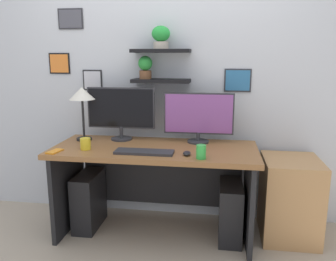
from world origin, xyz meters
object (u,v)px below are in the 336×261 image
at_px(desk_lamp, 82,97).
at_px(coffee_mug, 85,144).
at_px(computer_mouse, 187,153).
at_px(computer_tower_left, 89,200).
at_px(drawer_cabinet, 290,198).
at_px(monitor_left, 121,111).
at_px(cell_phone, 55,151).
at_px(monitor_right, 199,116).
at_px(pen_cup, 201,152).
at_px(desk, 156,170).
at_px(computer_tower_right, 230,211).
at_px(keyboard, 144,152).

height_order(desk_lamp, coffee_mug, desk_lamp).
relative_size(computer_mouse, computer_tower_left, 0.19).
bearing_deg(computer_tower_left, drawer_cabinet, 2.91).
xyz_separation_m(monitor_left, computer_tower_left, (-0.26, -0.17, -0.76)).
height_order(monitor_left, cell_phone, monitor_left).
bearing_deg(desk_lamp, monitor_left, 12.17).
bearing_deg(computer_tower_left, monitor_right, 10.72).
bearing_deg(monitor_left, pen_cup, -33.45).
bearing_deg(monitor_right, desk, -153.91).
bearing_deg(computer_tower_right, computer_mouse, -148.88).
bearing_deg(pen_cup, coffee_mug, 172.78).
bearing_deg(computer_tower_left, desk, 1.17).
relative_size(keyboard, desk_lamp, 0.97).
distance_m(monitor_right, drawer_cabinet, 1.00).
xyz_separation_m(keyboard, computer_mouse, (0.32, -0.01, 0.01)).
relative_size(desk, computer_tower_right, 3.50).
xyz_separation_m(computer_mouse, pen_cup, (0.11, -0.07, 0.04)).
distance_m(pen_cup, computer_tower_left, 1.16).
distance_m(desk, desk_lamp, 0.88).
relative_size(monitor_right, pen_cup, 5.78).
xyz_separation_m(keyboard, computer_tower_right, (0.66, 0.20, -0.53)).
bearing_deg(drawer_cabinet, monitor_left, 176.41).
relative_size(monitor_left, pen_cup, 5.85).
height_order(cell_phone, coffee_mug, coffee_mug).
bearing_deg(computer_tower_right, desk_lamp, 174.18).
distance_m(drawer_cabinet, computer_tower_right, 0.50).
relative_size(computer_mouse, drawer_cabinet, 0.14).
height_order(desk, pen_cup, pen_cup).
relative_size(computer_mouse, desk_lamp, 0.20).
distance_m(keyboard, cell_phone, 0.68).
relative_size(monitor_right, drawer_cabinet, 0.88).
relative_size(desk, drawer_cabinet, 2.46).
height_order(coffee_mug, computer_tower_left, coffee_mug).
bearing_deg(monitor_right, monitor_left, -180.00).
bearing_deg(cell_phone, desk, 32.31).
bearing_deg(keyboard, monitor_right, 46.29).
bearing_deg(computer_mouse, coffee_mug, 176.82).
height_order(drawer_cabinet, computer_tower_left, drawer_cabinet).
distance_m(cell_phone, coffee_mug, 0.23).
height_order(pen_cup, computer_tower_right, pen_cup).
relative_size(keyboard, pen_cup, 4.40).
bearing_deg(desk_lamp, computer_tower_right, -5.82).
bearing_deg(monitor_right, drawer_cabinet, -6.73).
relative_size(monitor_left, desk_lamp, 1.28).
height_order(desk, monitor_right, monitor_right).
distance_m(coffee_mug, pen_cup, 0.91).
xyz_separation_m(monitor_right, pen_cup, (0.05, -0.47, -0.17)).
height_order(desk_lamp, computer_tower_right, desk_lamp).
height_order(desk, computer_tower_right, desk).
relative_size(desk_lamp, computer_tower_right, 0.98).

